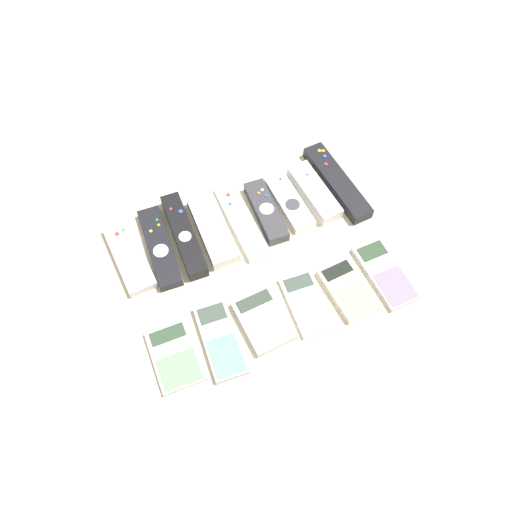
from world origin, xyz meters
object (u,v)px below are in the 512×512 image
at_px(remote_2, 184,235).
at_px(remote_5, 266,211).
at_px(remote_0, 129,257).
at_px(calculator_4, 348,289).
at_px(calculator_0, 175,356).
at_px(calculator_2, 264,320).
at_px(calculator_1, 221,340).
at_px(calculator_3, 307,303).
at_px(calculator_5, 385,273).
at_px(remote_8, 337,182).
at_px(remote_1, 160,247).
at_px(remote_7, 314,192).
at_px(remote_6, 289,202).
at_px(remote_3, 213,229).
at_px(remote_4, 241,220).

distance_m(remote_2, remote_5, 0.18).
height_order(remote_0, calculator_4, remote_0).
xyz_separation_m(remote_0, calculator_0, (0.02, -0.23, -0.00)).
height_order(calculator_2, calculator_4, calculator_2).
bearing_deg(calculator_1, calculator_3, 5.20).
distance_m(calculator_1, calculator_5, 0.35).
bearing_deg(calculator_0, remote_8, 28.45).
xyz_separation_m(remote_1, remote_8, (0.41, 0.01, 0.00)).
xyz_separation_m(remote_7, calculator_4, (-0.04, -0.23, -0.01)).
bearing_deg(remote_7, calculator_5, -83.48).
distance_m(remote_2, calculator_4, 0.35).
bearing_deg(remote_1, calculator_2, -57.51).
xyz_separation_m(remote_5, remote_6, (0.06, 0.01, -0.00)).
height_order(remote_2, calculator_3, remote_2).
height_order(remote_0, remote_7, remote_7).
xyz_separation_m(remote_3, calculator_0, (-0.16, -0.22, -0.01)).
xyz_separation_m(calculator_1, calculator_4, (0.26, -0.00, 0.00)).
height_order(remote_5, calculator_1, remote_5).
bearing_deg(remote_5, calculator_3, -90.64).
bearing_deg(calculator_3, remote_7, 64.18).
bearing_deg(remote_6, calculator_1, -138.87).
height_order(remote_2, remote_4, remote_2).
bearing_deg(calculator_1, remote_4, 63.56).
bearing_deg(calculator_1, calculator_0, -179.05).
relative_size(remote_3, calculator_2, 1.45).
distance_m(remote_1, remote_2, 0.05).
height_order(remote_7, calculator_2, remote_7).
distance_m(remote_6, calculator_1, 0.34).
height_order(calculator_3, calculator_4, calculator_4).
bearing_deg(remote_5, remote_8, 6.41).
relative_size(remote_0, remote_8, 0.79).
relative_size(remote_7, calculator_4, 1.26).
bearing_deg(remote_1, calculator_4, -34.47).
bearing_deg(remote_4, remote_1, 178.34).
xyz_separation_m(remote_2, calculator_2, (0.08, -0.24, -0.00)).
bearing_deg(remote_0, calculator_4, -36.51).
bearing_deg(remote_4, remote_3, -179.34).
bearing_deg(remote_1, remote_8, 3.89).
distance_m(remote_6, calculator_0, 0.41).
relative_size(remote_0, calculator_3, 1.28).
height_order(remote_1, calculator_1, remote_1).
xyz_separation_m(remote_0, remote_6, (0.35, -0.00, -0.00)).
height_order(remote_8, calculator_1, remote_8).
xyz_separation_m(calculator_0, calculator_4, (0.35, -0.01, 0.00)).
xyz_separation_m(remote_4, calculator_3, (0.04, -0.23, -0.00)).
xyz_separation_m(remote_0, calculator_2, (0.19, -0.23, 0.00)).
distance_m(remote_8, calculator_2, 0.36).
bearing_deg(remote_7, remote_3, 177.20).
bearing_deg(calculator_0, remote_0, 95.48).
height_order(calculator_0, calculator_2, calculator_2).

